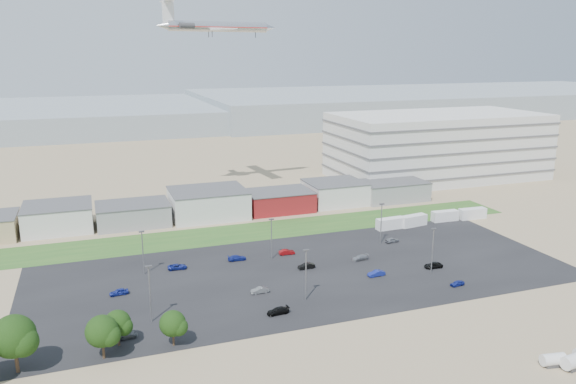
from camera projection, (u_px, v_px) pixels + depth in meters
name	position (u px, v px, depth m)	size (l,w,h in m)	color
ground	(317.00, 313.00, 106.27)	(700.00, 700.00, 0.00)	#94815E
parking_lot	(304.00, 272.00, 126.17)	(120.00, 50.00, 0.01)	black
grass_strip	(245.00, 232.00, 153.77)	(160.00, 16.00, 0.02)	#285921
hills_backdrop	(201.00, 114.00, 406.00)	(700.00, 200.00, 9.00)	gray
building_row	(171.00, 207.00, 164.61)	(170.00, 20.00, 8.00)	silver
parking_garage	(437.00, 146.00, 219.41)	(80.00, 40.00, 25.00)	silver
storage_tank_nw	(553.00, 359.00, 88.17)	(3.81, 1.91, 2.29)	silver
storage_tank_sw	(575.00, 361.00, 87.46)	(4.39, 2.19, 2.63)	silver
box_trailer_a	(390.00, 223.00, 156.64)	(8.23, 2.57, 3.08)	silver
box_trailer_b	(413.00, 221.00, 159.29)	(8.28, 2.59, 3.11)	silver
box_trailer_c	(445.00, 216.00, 164.07)	(7.99, 2.50, 2.99)	silver
box_trailer_d	(472.00, 214.00, 166.23)	(8.30, 2.59, 3.11)	silver
tree_left	(14.00, 341.00, 85.41)	(7.13, 7.13, 10.69)	black
tree_mid	(102.00, 335.00, 89.66)	(5.59, 5.59, 8.39)	black
tree_right	(118.00, 326.00, 93.74)	(4.79, 4.79, 7.18)	black
tree_near	(173.00, 326.00, 93.72)	(4.75, 4.75, 7.12)	black
lightpole_front_l	(150.00, 294.00, 101.71)	(1.28, 0.53, 10.87)	slate
lightpole_front_m	(306.00, 275.00, 110.75)	(1.25, 0.52, 10.58)	slate
lightpole_front_r	(432.00, 251.00, 124.24)	(1.23, 0.51, 10.49)	slate
lightpole_back_l	(143.00, 253.00, 123.75)	(1.18, 0.49, 10.04)	slate
lightpole_back_m	(272.00, 239.00, 132.99)	(1.17, 0.49, 9.97)	slate
lightpole_back_r	(381.00, 224.00, 143.65)	(1.26, 0.52, 10.69)	slate
airliner	(218.00, 27.00, 183.29)	(41.08, 28.01, 12.14)	silver
parked_car_0	(433.00, 265.00, 128.45)	(1.98, 4.28, 1.19)	black
parked_car_1	(376.00, 273.00, 123.69)	(1.38, 3.95, 1.30)	navy
parked_car_2	(457.00, 283.00, 118.62)	(1.30, 3.23, 1.10)	navy
parked_car_3	(278.00, 311.00, 105.83)	(1.76, 4.32, 1.25)	black
parked_car_4	(260.00, 290.00, 115.06)	(1.32, 3.80, 1.25)	#595B5E
parked_car_5	(119.00, 292.00, 114.14)	(1.53, 3.79, 1.29)	navy
parked_car_6	(237.00, 258.00, 133.05)	(1.78, 4.37, 1.27)	navy
parked_car_7	(306.00, 266.00, 127.97)	(1.37, 3.92, 1.29)	black
parked_car_8	(392.00, 240.00, 145.56)	(1.50, 3.73, 1.27)	#A5A5AA
parked_car_9	(177.00, 267.00, 127.65)	(2.00, 4.35, 1.21)	navy
parked_car_10	(125.00, 335.00, 96.81)	(1.76, 4.34, 1.26)	#595B5E
parked_car_11	(287.00, 252.00, 136.89)	(1.36, 3.89, 1.28)	maroon
parked_car_12	(360.00, 258.00, 133.32)	(1.72, 4.23, 1.23)	#A5A5AA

